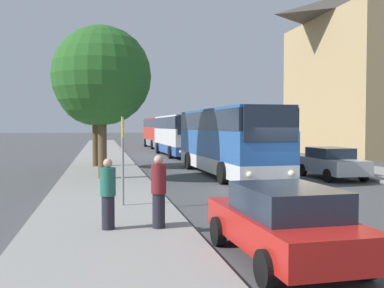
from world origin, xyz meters
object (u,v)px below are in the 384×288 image
(bus_rear, at_px, (159,132))
(pedestrian_waiting_far, at_px, (108,194))
(parked_car_left_curb, at_px, (284,222))
(parked_car_right_near, at_px, (331,162))
(bus_front, at_px, (227,140))
(pedestrian_waiting_near, at_px, (159,191))
(tree_left_near, at_px, (95,87))
(bus_middle, at_px, (178,135))
(tree_left_far, at_px, (102,76))
(bus_stop_sign, at_px, (123,151))

(bus_rear, xyz_separation_m, pedestrian_waiting_far, (-6.46, -41.16, -0.87))
(parked_car_left_curb, bearing_deg, parked_car_right_near, 55.74)
(bus_front, bearing_deg, pedestrian_waiting_near, -114.58)
(bus_rear, bearing_deg, tree_left_near, -107.30)
(bus_middle, distance_m, tree_left_far, 18.36)
(parked_car_left_curb, relative_size, parked_car_right_near, 0.98)
(bus_front, height_order, parked_car_right_near, bus_front)
(bus_stop_sign, distance_m, tree_left_near, 14.06)
(bus_rear, bearing_deg, pedestrian_waiting_far, -100.36)
(bus_middle, xyz_separation_m, tree_left_far, (-6.42, -16.94, 3.02))
(tree_left_far, bearing_deg, bus_rear, 77.99)
(bus_front, relative_size, bus_rear, 1.13)
(parked_car_left_curb, distance_m, tree_left_near, 20.26)
(pedestrian_waiting_near, bearing_deg, pedestrian_waiting_far, 120.98)
(bus_stop_sign, xyz_separation_m, tree_left_near, (-0.94, 13.69, 3.05))
(bus_stop_sign, height_order, pedestrian_waiting_near, bus_stop_sign)
(bus_front, distance_m, parked_car_left_curb, 14.85)
(bus_front, distance_m, bus_stop_sign, 10.43)
(bus_rear, bearing_deg, tree_left_far, -103.45)
(bus_front, distance_m, pedestrian_waiting_near, 12.98)
(bus_stop_sign, bearing_deg, tree_left_far, 94.62)
(parked_car_right_near, distance_m, pedestrian_waiting_far, 14.30)
(pedestrian_waiting_near, relative_size, tree_left_far, 0.25)
(bus_rear, distance_m, parked_car_right_near, 32.12)
(parked_car_left_curb, distance_m, tree_left_far, 14.05)
(bus_front, height_order, bus_middle, bus_front)
(bus_middle, bearing_deg, bus_front, -91.51)
(pedestrian_waiting_near, distance_m, tree_left_near, 17.42)
(parked_car_right_near, relative_size, pedestrian_waiting_near, 2.50)
(tree_left_near, bearing_deg, parked_car_left_curb, -79.30)
(bus_rear, height_order, parked_car_right_near, bus_rear)
(parked_car_left_curb, distance_m, pedestrian_waiting_near, 3.31)
(bus_front, relative_size, bus_stop_sign, 4.32)
(pedestrian_waiting_near, bearing_deg, bus_stop_sign, 47.57)
(parked_car_right_near, height_order, tree_left_near, tree_left_near)
(bus_front, bearing_deg, parked_car_right_near, -29.91)
(pedestrian_waiting_far, xyz_separation_m, tree_left_far, (-0.09, 10.35, 3.85))
(bus_rear, relative_size, tree_left_far, 1.49)
(parked_car_left_curb, xyz_separation_m, pedestrian_waiting_near, (-2.06, 2.58, 0.27))
(tree_left_far, bearing_deg, bus_middle, 69.25)
(bus_front, distance_m, pedestrian_waiting_far, 13.40)
(pedestrian_waiting_far, distance_m, tree_left_far, 11.04)
(parked_car_left_curb, distance_m, pedestrian_waiting_far, 4.20)
(bus_rear, bearing_deg, parked_car_right_near, -83.66)
(tree_left_near, bearing_deg, bus_middle, 57.09)
(bus_rear, distance_m, tree_left_near, 25.48)
(bus_stop_sign, bearing_deg, bus_middle, 76.43)
(bus_middle, bearing_deg, parked_car_left_curb, -97.18)
(bus_middle, bearing_deg, pedestrian_waiting_far, -104.34)
(bus_stop_sign, bearing_deg, parked_car_right_near, 31.11)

